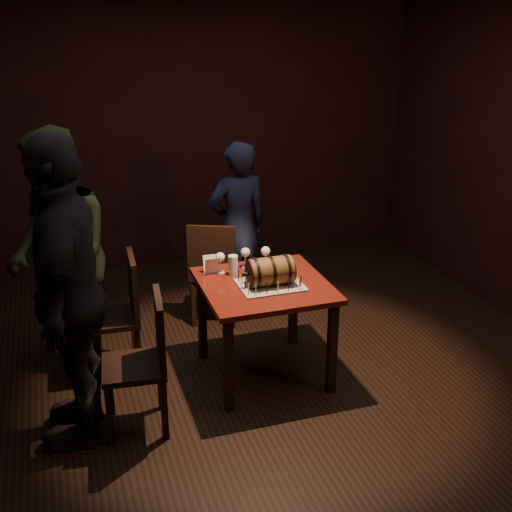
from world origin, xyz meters
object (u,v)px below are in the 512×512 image
object	(u,v)px
chair_back	(214,267)
chair_left_front	(146,356)
pint_of_ale	(233,266)
person_left_rear	(59,256)
wine_glass_left	(220,258)
wine_glass_mid	(245,253)
person_left_front	(69,293)
person_back	(238,226)
chair_left_rear	(121,308)
wine_glass_right	(266,252)
barrel_cake	(270,271)
pub_table	(264,297)

from	to	relation	value
chair_back	chair_left_front	world-z (taller)	same
pint_of_ale	person_left_rear	bearing A→B (deg)	165.18
wine_glass_left	wine_glass_mid	world-z (taller)	same
person_left_front	person_back	bearing A→B (deg)	146.46
pint_of_ale	person_left_front	distance (m)	1.30
chair_left_rear	wine_glass_right	bearing A→B (deg)	-4.07
wine_glass_mid	chair_left_front	world-z (taller)	chair_left_front
person_back	wine_glass_left	bearing A→B (deg)	59.29
wine_glass_left	chair_back	world-z (taller)	chair_back
wine_glass_left	person_left_rear	size ratio (longest dim) A/B	0.09
chair_back	person_back	size ratio (longest dim) A/B	0.61
wine_glass_mid	person_left_rear	distance (m)	1.36
chair_left_rear	person_left_front	distance (m)	0.89
barrel_cake	person_left_rear	xyz separation A→B (m)	(-1.41, 0.60, 0.06)
pub_table	wine_glass_right	xyz separation A→B (m)	(0.11, 0.29, 0.23)
wine_glass_right	person_left_front	xyz separation A→B (m)	(-1.46, -0.59, 0.12)
wine_glass_right	wine_glass_left	bearing A→B (deg)	-177.81
wine_glass_right	chair_left_front	size ratio (longest dim) A/B	0.17
person_left_rear	pub_table	bearing A→B (deg)	56.15
wine_glass_mid	barrel_cake	bearing A→B (deg)	-79.83
barrel_cake	person_back	distance (m)	1.30
chair_back	person_left_front	size ratio (longest dim) A/B	0.47
wine_glass_left	wine_glass_right	distance (m)	0.36
pint_of_ale	person_left_front	xyz separation A→B (m)	(-1.18, -0.51, 0.17)
barrel_cake	chair_back	size ratio (longest dim) A/B	0.40
person_back	barrel_cake	bearing A→B (deg)	76.76
chair_back	wine_glass_mid	bearing A→B (deg)	-81.03
chair_left_front	person_left_front	bearing A→B (deg)	169.93
wine_glass_right	person_left_rear	distance (m)	1.51
chair_left_rear	person_left_front	size ratio (longest dim) A/B	0.47
chair_back	chair_left_front	xyz separation A→B (m)	(-0.79, -1.31, 0.00)
person_left_front	wine_glass_mid	bearing A→B (deg)	126.48
chair_left_front	wine_glass_left	bearing A→B (deg)	43.94
pub_table	person_left_rear	world-z (taller)	person_left_rear
wine_glass_left	person_back	size ratio (longest dim) A/B	0.10
wine_glass_right	person_left_front	bearing A→B (deg)	-157.98
pub_table	wine_glass_mid	distance (m)	0.39
wine_glass_right	pint_of_ale	xyz separation A→B (m)	(-0.28, -0.08, -0.05)
chair_left_front	chair_back	bearing A→B (deg)	58.98
pub_table	barrel_cake	distance (m)	0.23
wine_glass_left	person_left_front	world-z (taller)	person_left_front
wine_glass_right	barrel_cake	bearing A→B (deg)	-103.54
person_back	person_left_front	world-z (taller)	person_left_front
chair_left_rear	chair_left_front	xyz separation A→B (m)	(0.06, -0.74, 0.00)
pub_table	pint_of_ale	world-z (taller)	pint_of_ale
barrel_cake	person_left_front	distance (m)	1.40
wine_glass_left	person_left_rear	xyz separation A→B (m)	(-1.13, 0.26, 0.06)
chair_left_rear	person_back	xyz separation A→B (m)	(1.16, 0.85, 0.24)
barrel_cake	wine_glass_right	bearing A→B (deg)	76.46
pub_table	pint_of_ale	size ratio (longest dim) A/B	6.00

